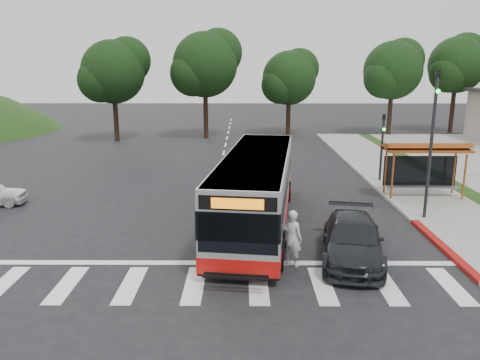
{
  "coord_description": "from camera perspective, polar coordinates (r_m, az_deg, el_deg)",
  "views": [
    {
      "loc": [
        1.51,
        -18.39,
        6.63
      ],
      "look_at": [
        1.38,
        2.36,
        1.6
      ],
      "focal_mm": 35.0,
      "sensor_mm": 36.0,
      "label": 1
    }
  ],
  "objects": [
    {
      "name": "curb_east_red",
      "position": [
        19.18,
        23.53,
        -7.55
      ],
      "size": [
        0.32,
        6.0,
        0.15
      ],
      "primitive_type": "cube",
      "color": "maroon",
      "rests_on": "ground"
    },
    {
      "name": "ground",
      "position": [
        19.61,
        -4.11,
        -6.17
      ],
      "size": [
        140.0,
        140.0,
        0.0
      ],
      "primitive_type": "plane",
      "color": "black",
      "rests_on": "ground"
    },
    {
      "name": "bus_shelter",
      "position": [
        25.63,
        21.63,
        3.05
      ],
      "size": [
        4.2,
        1.6,
        2.86
      ],
      "color": "#A24B1B",
      "rests_on": "sidewalk_east"
    },
    {
      "name": "curb_east",
      "position": [
        28.21,
        15.74,
        -0.33
      ],
      "size": [
        0.3,
        40.0,
        0.15
      ],
      "primitive_type": "cube",
      "color": "#9E9991",
      "rests_on": "ground"
    },
    {
      "name": "tree_north_a",
      "position": [
        44.59,
        -4.19,
        13.97
      ],
      "size": [
        6.6,
        6.15,
        10.17
      ],
      "color": "black",
      "rests_on": "ground"
    },
    {
      "name": "sidewalk_east",
      "position": [
        28.81,
        19.57,
        -0.36
      ],
      "size": [
        4.0,
        40.0,
        0.12
      ],
      "primitive_type": "cube",
      "color": "gray",
      "rests_on": "ground"
    },
    {
      "name": "pedestrian",
      "position": [
        16.05,
        6.4,
        -7.05
      ],
      "size": [
        0.86,
        0.82,
        1.98
      ],
      "primitive_type": "imported",
      "rotation": [
        0.0,
        0.0,
        2.48
      ],
      "color": "silver",
      "rests_on": "ground"
    },
    {
      "name": "traffic_signal_ne_tall",
      "position": [
        21.65,
        22.4,
        5.3
      ],
      "size": [
        0.18,
        0.37,
        6.5
      ],
      "color": "black",
      "rests_on": "ground"
    },
    {
      "name": "tree_north_c",
      "position": [
        43.97,
        -15.1,
        12.74
      ],
      "size": [
        6.16,
        5.74,
        9.3
      ],
      "color": "black",
      "rests_on": "ground"
    },
    {
      "name": "dark_sedan",
      "position": [
        17.0,
        13.53,
        -7.09
      ],
      "size": [
        2.92,
        5.29,
        1.45
      ],
      "primitive_type": "imported",
      "rotation": [
        0.0,
        0.0,
        -0.18
      ],
      "color": "#222427",
      "rests_on": "ground"
    },
    {
      "name": "crosswalk_ladder",
      "position": [
        15.02,
        -5.58,
        -12.62
      ],
      "size": [
        18.0,
        2.6,
        0.01
      ],
      "primitive_type": "cube",
      "color": "silver",
      "rests_on": "ground"
    },
    {
      "name": "traffic_signal_ne_short",
      "position": [
        28.38,
        16.96,
        4.62
      ],
      "size": [
        0.18,
        0.37,
        4.0
      ],
      "color": "black",
      "rests_on": "ground"
    },
    {
      "name": "tree_ne_a",
      "position": [
        48.69,
        18.21,
        12.69
      ],
      "size": [
        6.16,
        5.74,
        9.3
      ],
      "color": "black",
      "rests_on": "parking_lot"
    },
    {
      "name": "tree_north_b",
      "position": [
        46.69,
        6.09,
        12.37
      ],
      "size": [
        5.72,
        5.33,
        8.43
      ],
      "color": "black",
      "rests_on": "ground"
    },
    {
      "name": "tree_ne_b",
      "position": [
        53.04,
        24.99,
        12.71
      ],
      "size": [
        6.16,
        5.74,
        10.02
      ],
      "color": "black",
      "rests_on": "ground"
    },
    {
      "name": "transit_bus",
      "position": [
        19.87,
        2.03,
        -1.25
      ],
      "size": [
        4.03,
        12.08,
        3.06
      ],
      "primitive_type": null,
      "rotation": [
        0.0,
        0.0,
        -0.13
      ],
      "color": "#AFB1B4",
      "rests_on": "ground"
    }
  ]
}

